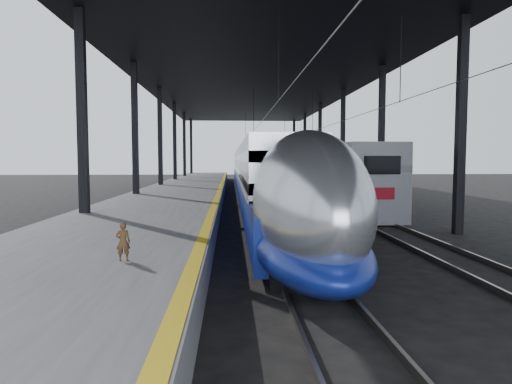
{
  "coord_description": "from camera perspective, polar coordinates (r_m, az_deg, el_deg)",
  "views": [
    {
      "loc": [
        0.06,
        -13.53,
        3.14
      ],
      "look_at": [
        0.94,
        2.22,
        2.0
      ],
      "focal_mm": 32.0,
      "sensor_mm": 36.0,
      "label": 1
    }
  ],
  "objects": [
    {
      "name": "ground",
      "position": [
        13.89,
        -3.39,
        -8.94
      ],
      "size": [
        160.0,
        160.0,
        0.0
      ],
      "primitive_type": "plane",
      "color": "black",
      "rests_on": "ground"
    },
    {
      "name": "platform",
      "position": [
        33.82,
        -9.21,
        -0.39
      ],
      "size": [
        6.0,
        80.0,
        1.0
      ],
      "primitive_type": "cube",
      "color": "#4C4C4F",
      "rests_on": "ground"
    },
    {
      "name": "yellow_strip",
      "position": [
        33.61,
        -4.47,
        0.48
      ],
      "size": [
        0.3,
        80.0,
        0.01
      ],
      "primitive_type": "cube",
      "color": "gold",
      "rests_on": "platform"
    },
    {
      "name": "rails",
      "position": [
        33.96,
        4.34,
        -1.04
      ],
      "size": [
        6.52,
        80.0,
        0.16
      ],
      "color": "slate",
      "rests_on": "ground"
    },
    {
      "name": "canopy",
      "position": [
        34.11,
        -0.04,
        14.23
      ],
      "size": [
        18.0,
        75.0,
        9.47
      ],
      "color": "black",
      "rests_on": "ground"
    },
    {
      "name": "tgv_train",
      "position": [
        39.28,
        -0.35,
        2.3
      ],
      "size": [
        2.8,
        65.2,
        4.02
      ],
      "color": "#B3B5BA",
      "rests_on": "ground"
    },
    {
      "name": "second_train",
      "position": [
        48.38,
        5.07,
        2.77
      ],
      "size": [
        2.86,
        56.05,
        3.94
      ],
      "color": "navy",
      "rests_on": "ground"
    },
    {
      "name": "child",
      "position": [
        10.05,
        -16.28,
        -5.96
      ],
      "size": [
        0.32,
        0.23,
        0.82
      ],
      "primitive_type": "imported",
      "rotation": [
        0.0,
        0.0,
        3.25
      ],
      "color": "#4D3119",
      "rests_on": "platform"
    }
  ]
}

